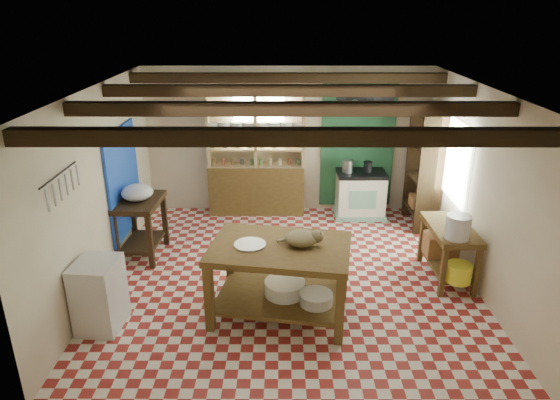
{
  "coord_description": "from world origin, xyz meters",
  "views": [
    {
      "loc": [
        -0.11,
        -6.15,
        3.55
      ],
      "look_at": [
        -0.12,
        0.3,
        1.03
      ],
      "focal_mm": 32.0,
      "sensor_mm": 36.0,
      "label": 1
    }
  ],
  "objects_px": {
    "prep_table": "(141,228)",
    "cat": "(302,238)",
    "work_table": "(280,280)",
    "right_counter": "(448,252)",
    "white_cabinet": "(99,295)",
    "stove": "(360,194)"
  },
  "relations": [
    {
      "from": "prep_table",
      "to": "white_cabinet",
      "type": "relative_size",
      "value": 1.07
    },
    {
      "from": "white_cabinet",
      "to": "right_counter",
      "type": "bearing_deg",
      "value": 19.45
    },
    {
      "from": "right_counter",
      "to": "cat",
      "type": "bearing_deg",
      "value": -158.12
    },
    {
      "from": "white_cabinet",
      "to": "cat",
      "type": "xyz_separation_m",
      "value": [
        2.35,
        0.28,
        0.59
      ]
    },
    {
      "from": "white_cabinet",
      "to": "cat",
      "type": "bearing_deg",
      "value": 11.63
    },
    {
      "from": "work_table",
      "to": "stove",
      "type": "xyz_separation_m",
      "value": [
        1.42,
        3.06,
        -0.05
      ]
    },
    {
      "from": "work_table",
      "to": "cat",
      "type": "height_order",
      "value": "cat"
    },
    {
      "from": "stove",
      "to": "cat",
      "type": "bearing_deg",
      "value": -111.6
    },
    {
      "from": "stove",
      "to": "right_counter",
      "type": "relative_size",
      "value": 0.79
    },
    {
      "from": "right_counter",
      "to": "cat",
      "type": "distance_m",
      "value": 2.31
    },
    {
      "from": "work_table",
      "to": "white_cabinet",
      "type": "relative_size",
      "value": 1.93
    },
    {
      "from": "right_counter",
      "to": "white_cabinet",
      "type": "bearing_deg",
      "value": -166.47
    },
    {
      "from": "prep_table",
      "to": "right_counter",
      "type": "xyz_separation_m",
      "value": [
        4.38,
        -0.66,
        -0.06
      ]
    },
    {
      "from": "work_table",
      "to": "prep_table",
      "type": "relative_size",
      "value": 1.81
    },
    {
      "from": "stove",
      "to": "white_cabinet",
      "type": "relative_size",
      "value": 1.01
    },
    {
      "from": "prep_table",
      "to": "white_cabinet",
      "type": "height_order",
      "value": "prep_table"
    },
    {
      "from": "work_table",
      "to": "stove",
      "type": "bearing_deg",
      "value": 74.45
    },
    {
      "from": "stove",
      "to": "prep_table",
      "type": "relative_size",
      "value": 0.94
    },
    {
      "from": "white_cabinet",
      "to": "right_counter",
      "type": "height_order",
      "value": "white_cabinet"
    },
    {
      "from": "prep_table",
      "to": "cat",
      "type": "distance_m",
      "value": 2.84
    },
    {
      "from": "work_table",
      "to": "prep_table",
      "type": "xyz_separation_m",
      "value": [
        -2.08,
        1.53,
        -0.01
      ]
    },
    {
      "from": "cat",
      "to": "white_cabinet",
      "type": "bearing_deg",
      "value": -173.93
    }
  ]
}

